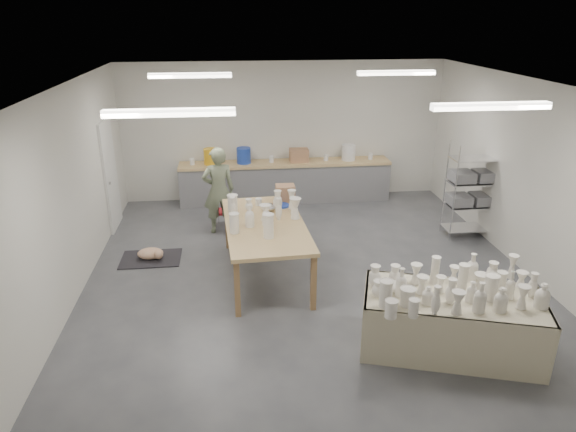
{
  "coord_description": "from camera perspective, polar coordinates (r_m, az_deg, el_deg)",
  "views": [
    {
      "loc": [
        -1.16,
        -7.08,
        3.93
      ],
      "look_at": [
        -0.35,
        0.12,
        1.05
      ],
      "focal_mm": 32.0,
      "sensor_mm": 36.0,
      "label": 1
    }
  ],
  "objects": [
    {
      "name": "room",
      "position": [
        7.49,
        1.86,
        7.15
      ],
      "size": [
        8.0,
        8.02,
        3.0
      ],
      "color": "#424449",
      "rests_on": "ground"
    },
    {
      "name": "back_counter",
      "position": [
        11.36,
        -0.35,
        4.02
      ],
      "size": [
        4.6,
        0.6,
        1.24
      ],
      "color": "tan",
      "rests_on": "ground"
    },
    {
      "name": "wire_shelf",
      "position": [
        10.01,
        19.75,
        2.83
      ],
      "size": [
        0.88,
        0.48,
        1.8
      ],
      "color": "silver",
      "rests_on": "ground"
    },
    {
      "name": "drying_table",
      "position": [
        6.73,
        17.65,
        -10.87
      ],
      "size": [
        2.34,
        1.63,
        1.11
      ],
      "rotation": [
        0.0,
        0.0,
        -0.3
      ],
      "color": "olive",
      "rests_on": "ground"
    },
    {
      "name": "work_table",
      "position": [
        8.06,
        -2.35,
        -0.36
      ],
      "size": [
        1.33,
        2.47,
        1.27
      ],
      "rotation": [
        0.0,
        0.0,
        0.05
      ],
      "color": "tan",
      "rests_on": "ground"
    },
    {
      "name": "rug",
      "position": [
        9.12,
        -14.98,
        -4.6
      ],
      "size": [
        1.0,
        0.7,
        0.02
      ],
      "primitive_type": "cube",
      "color": "black",
      "rests_on": "ground"
    },
    {
      "name": "cat",
      "position": [
        9.06,
        -14.93,
        -4.04
      ],
      "size": [
        0.52,
        0.45,
        0.19
      ],
      "rotation": [
        0.0,
        0.0,
        -0.42
      ],
      "color": "white",
      "rests_on": "rug"
    },
    {
      "name": "potter",
      "position": [
        9.7,
        -7.72,
        2.84
      ],
      "size": [
        0.66,
        0.48,
        1.66
      ],
      "primitive_type": "imported",
      "rotation": [
        0.0,
        0.0,
        3.29
      ],
      "color": "gray",
      "rests_on": "ground"
    },
    {
      "name": "red_stool",
      "position": [
        10.14,
        -7.55,
        0.41
      ],
      "size": [
        0.41,
        0.41,
        0.32
      ],
      "rotation": [
        0.0,
        0.0,
        -0.24
      ],
      "color": "#AF1922",
      "rests_on": "ground"
    }
  ]
}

